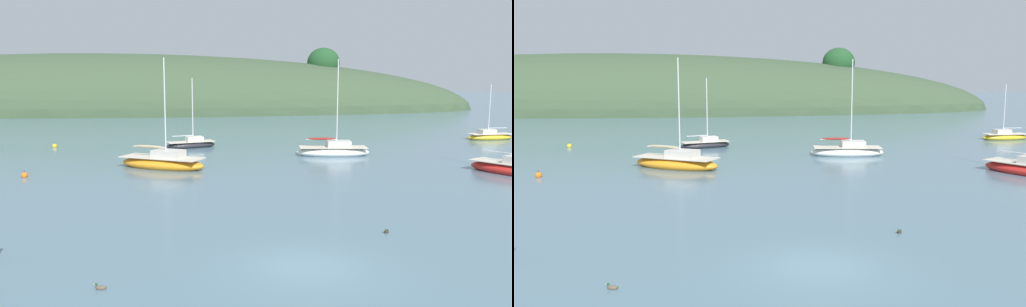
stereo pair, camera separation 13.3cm
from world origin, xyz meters
The scene contains 10 objects.
ground_plane centered at (0.00, 0.00, 0.00)m, with size 400.00×400.00×0.00m, color slate.
far_shoreline_hill centered at (-25.18, 87.28, 0.12)m, with size 150.00×36.00×26.26m.
sailboat_red_portside centered at (-5.07, 32.69, 0.32)m, with size 5.10×3.14×6.74m.
sailboat_teal_outer centered at (26.68, 36.40, 0.33)m, with size 5.31×2.19×6.03m.
sailboat_navy_dinghy centered at (7.24, 26.45, 0.39)m, with size 6.39×2.67×8.38m.
sailboat_orange_cutter centered at (-6.81, 21.42, 0.41)m, with size 7.12×5.16×8.31m.
mooring_buoy_outer centered at (-18.06, 33.97, 0.12)m, with size 0.44×0.44×0.54m.
mooring_buoy_inner centered at (-15.81, 18.59, 0.12)m, with size 0.44×0.44×0.54m.
duck_trailing centered at (4.27, 3.92, 0.05)m, with size 0.34×0.39×0.24m.
duck_straggler centered at (-6.92, -1.32, 0.05)m, with size 0.42×0.25×0.24m.
Camera 1 is at (-3.41, -17.97, 6.78)m, focal length 37.42 mm.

